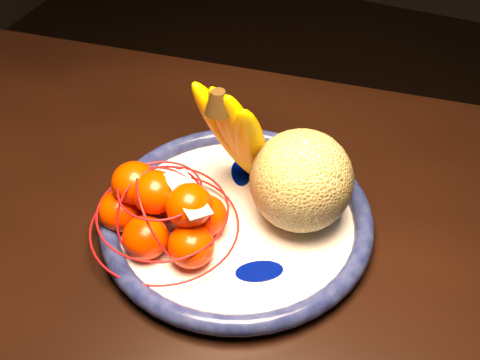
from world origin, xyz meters
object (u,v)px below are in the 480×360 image
at_px(fruit_bowl, 237,219).
at_px(cantaloupe, 301,181).
at_px(banana_bunch, 240,132).
at_px(mandarin_bag, 163,212).

relative_size(fruit_bowl, cantaloupe, 2.74).
height_order(fruit_bowl, banana_bunch, banana_bunch).
bearing_deg(cantaloupe, mandarin_bag, -147.57).
height_order(fruit_bowl, cantaloupe, cantaloupe).
bearing_deg(fruit_bowl, cantaloupe, 26.19).
bearing_deg(mandarin_bag, cantaloupe, 32.43).
bearing_deg(cantaloupe, banana_bunch, 167.69).
xyz_separation_m(cantaloupe, banana_bunch, (-0.09, 0.02, 0.03)).
xyz_separation_m(fruit_bowl, cantaloupe, (0.07, 0.03, 0.06)).
distance_m(cantaloupe, mandarin_bag, 0.16).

